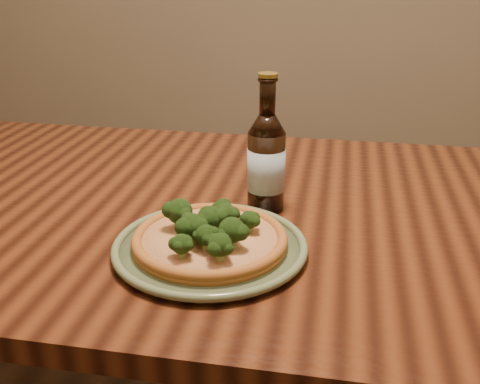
% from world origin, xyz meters
% --- Properties ---
extents(table, '(1.60, 0.90, 0.75)m').
position_xyz_m(table, '(0.00, 0.10, 0.66)').
color(table, '#4D2310').
rests_on(table, ground).
extents(plate, '(0.32, 0.32, 0.02)m').
position_xyz_m(plate, '(0.06, -0.09, 0.76)').
color(plate, '#62704D').
rests_on(plate, table).
extents(pizza, '(0.25, 0.25, 0.07)m').
position_xyz_m(pizza, '(0.06, -0.09, 0.78)').
color(pizza, '#A35F24').
rests_on(pizza, plate).
extents(beer_bottle, '(0.07, 0.07, 0.26)m').
position_xyz_m(beer_bottle, '(0.12, 0.10, 0.85)').
color(beer_bottle, black).
rests_on(beer_bottle, table).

